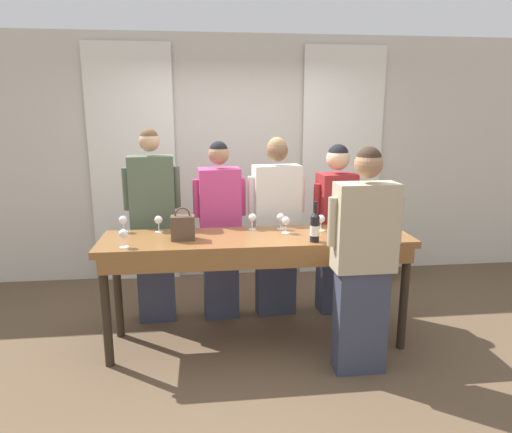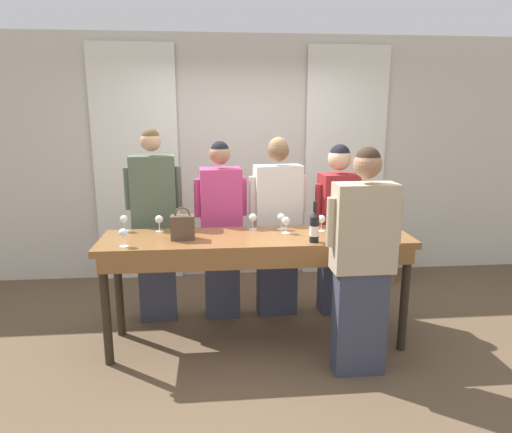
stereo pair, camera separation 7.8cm
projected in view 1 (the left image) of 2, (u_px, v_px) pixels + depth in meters
The scene contains 20 objects.
ground_plane at pixel (257, 341), 3.96m from camera, with size 18.00×18.00×0.00m, color brown.
wall_back at pixel (239, 159), 5.36m from camera, with size 12.00×0.06×2.80m.
curtain_panel_left at pixel (133, 166), 5.17m from camera, with size 0.95×0.03×2.69m.
curtain_panel_right at pixel (341, 163), 5.45m from camera, with size 0.95×0.03×2.69m.
tasting_bar at pixel (257, 249), 3.75m from camera, with size 2.54×0.64×0.95m.
wine_bottle at pixel (315, 227), 3.56m from camera, with size 0.07×0.07×0.32m.
handbag at pixel (183, 227), 3.62m from camera, with size 0.19×0.12×0.26m.
wine_glass_front_left at pixel (252, 218), 3.93m from camera, with size 0.07×0.07×0.14m.
wine_glass_front_mid at pixel (281, 218), 3.95m from camera, with size 0.07×0.07×0.14m.
wine_glass_front_right at pixel (123, 221), 3.85m from camera, with size 0.07×0.07×0.14m.
wine_glass_center_left at pixel (159, 221), 3.85m from camera, with size 0.07×0.07×0.14m.
wine_glass_center_mid at pixel (123, 235), 3.41m from camera, with size 0.07×0.07×0.14m.
wine_glass_center_right at pixel (286, 222), 3.82m from camera, with size 0.07×0.07×0.14m.
wine_glass_back_left at pixel (321, 219), 3.89m from camera, with size 0.07×0.07×0.14m.
guest_olive_jacket at pixel (154, 226), 4.20m from camera, with size 0.52×0.27×1.81m.
guest_pink_top at pixel (220, 230), 4.29m from camera, with size 0.49×0.29×1.69m.
guest_cream_sweater at pixel (276, 225), 4.34m from camera, with size 0.56×0.25×1.72m.
guest_striped_shirt at pixel (335, 226), 4.41m from camera, with size 0.46×0.28×1.66m.
host_pouring at pixel (363, 261), 3.34m from camera, with size 0.56×0.23×1.72m.
potted_plant at pixel (382, 245), 5.38m from camera, with size 0.38×0.38×0.76m.
Camera 1 is at (-0.42, -3.59, 1.95)m, focal length 32.00 mm.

